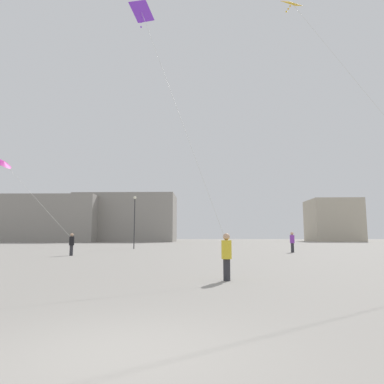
% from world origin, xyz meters
% --- Properties ---
extents(ground_plane, '(300.00, 300.00, 0.00)m').
position_xyz_m(ground_plane, '(0.00, 0.00, 0.00)').
color(ground_plane, gray).
extents(person_in_yellow, '(0.35, 0.35, 1.62)m').
position_xyz_m(person_in_yellow, '(1.88, 7.42, 0.89)').
color(person_in_yellow, '#2D2D33').
rests_on(person_in_yellow, ground_plane).
extents(person_in_black, '(0.38, 0.38, 1.72)m').
position_xyz_m(person_in_black, '(-9.22, 21.61, 0.95)').
color(person_in_black, '#2D2D33').
rests_on(person_in_black, ground_plane).
extents(person_in_purple, '(0.41, 0.41, 1.86)m').
position_xyz_m(person_in_purple, '(9.06, 27.33, 1.02)').
color(person_in_purple, '#2D2D33').
rests_on(person_in_purple, ground_plane).
extents(kite_amber_delta, '(7.04, 5.27, 14.91)m').
position_xyz_m(kite_amber_delta, '(6.80, 15.02, 15.38)').
color(kite_amber_delta, yellow).
extents(kite_violet_delta, '(4.87, 6.15, 13.04)m').
position_xyz_m(kite_violet_delta, '(-2.29, 12.75, 13.62)').
color(kite_violet_delta, purple).
extents(kite_magenta_diamond, '(4.57, 3.90, 5.84)m').
position_xyz_m(kite_magenta_diamond, '(-13.11, 18.47, 6.65)').
color(kite_magenta_diamond, '#D12899').
extents(building_left_hall, '(25.35, 11.60, 10.98)m').
position_xyz_m(building_left_hall, '(-37.00, 75.64, 5.49)').
color(building_left_hall, gray).
rests_on(building_left_hall, ground_plane).
extents(building_centre_hall, '(24.63, 12.81, 11.84)m').
position_xyz_m(building_centre_hall, '(-19.00, 81.43, 5.92)').
color(building_centre_hall, gray).
rests_on(building_centre_hall, ground_plane).
extents(building_right_hall, '(12.36, 12.26, 11.09)m').
position_xyz_m(building_right_hall, '(35.00, 88.11, 5.55)').
color(building_right_hall, '#B2A893').
rests_on(building_right_hall, ground_plane).
extents(lamppost_east, '(0.36, 0.36, 6.21)m').
position_xyz_m(lamppost_east, '(-7.27, 35.37, 4.04)').
color(lamppost_east, '#2D2D30').
rests_on(lamppost_east, ground_plane).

